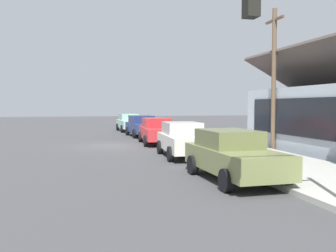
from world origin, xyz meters
The scene contains 10 objects.
ground_plane centered at (0.00, 0.00, 0.00)m, with size 120.00×120.00×0.00m, color #424244.
sidewalk_curb centered at (0.00, 5.60, 0.08)m, with size 60.00×4.20×0.16m, color #B2AFA8.
car_seafoam centered at (-12.30, 2.62, 0.81)m, with size 4.51×2.08×1.59m.
car_navy centered at (-6.41, 2.85, 0.82)m, with size 4.76×2.24×1.59m.
car_cherry centered at (-0.64, 2.79, 0.81)m, with size 4.65×2.18×1.59m.
car_ivory centered at (5.42, 2.76, 0.81)m, with size 4.40×2.17×1.59m.
car_olive centered at (11.08, 2.78, 0.81)m, with size 4.58×2.13×1.59m.
traffic_light_main centered at (15.94, 2.54, 3.49)m, with size 0.37×2.79×5.20m.
utility_pole_wooden centered at (3.88, 8.20, 3.93)m, with size 1.80×0.24×7.50m.
fire_hydrant_red centered at (7.52, 4.20, 0.50)m, with size 0.22×0.22×0.71m.
Camera 1 is at (22.23, -2.04, 2.40)m, focal length 40.45 mm.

